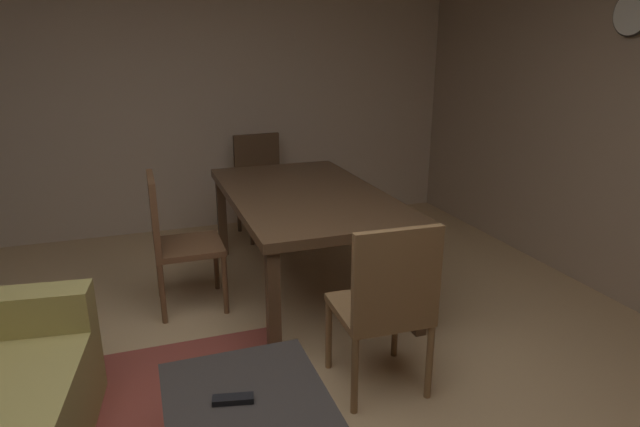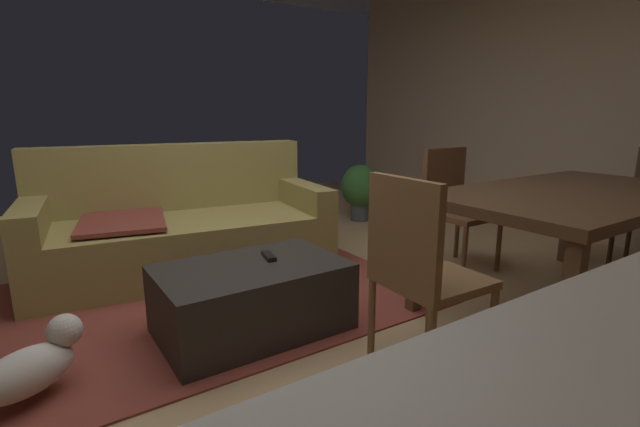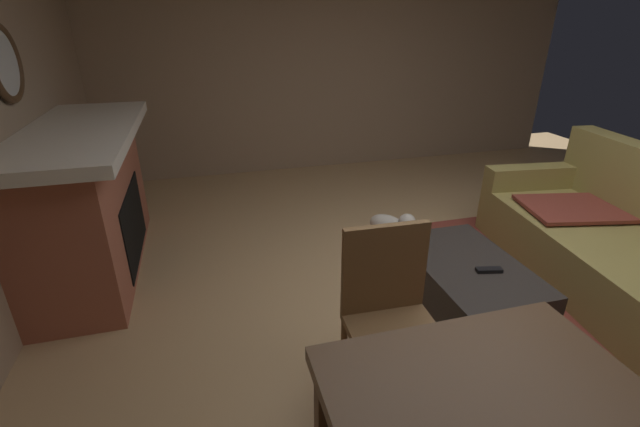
{
  "view_description": "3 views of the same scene",
  "coord_description": "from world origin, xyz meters",
  "px_view_note": "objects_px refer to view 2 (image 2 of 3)",
  "views": [
    {
      "loc": [
        -1.69,
        0.21,
        1.71
      ],
      "look_at": [
        0.49,
        -0.56,
        0.98
      ],
      "focal_mm": 29.68,
      "sensor_mm": 36.0,
      "label": 1
    },
    {
      "loc": [
        -1.05,
        -2.24,
        1.2
      ],
      "look_at": [
        0.13,
        -0.48,
        0.72
      ],
      "focal_mm": 25.22,
      "sensor_mm": 36.0,
      "label": 2
    },
    {
      "loc": [
        2.0,
        -1.67,
        1.83
      ],
      "look_at": [
        -0.19,
        -1.07,
        0.8
      ],
      "focal_mm": 24.31,
      "sensor_mm": 36.0,
      "label": 3
    }
  ],
  "objects_px": {
    "dining_chair_west": "(419,264)",
    "dining_chair_north": "(454,201)",
    "couch": "(182,228)",
    "tv_remote": "(269,256)",
    "dining_table": "(575,201)",
    "small_dog": "(33,365)",
    "potted_plant": "(361,188)",
    "ottoman_coffee_table": "(252,298)"
  },
  "relations": [
    {
      "from": "tv_remote",
      "to": "small_dog",
      "type": "bearing_deg",
      "value": -162.08
    },
    {
      "from": "tv_remote",
      "to": "dining_chair_north",
      "type": "distance_m",
      "value": 1.67
    },
    {
      "from": "couch",
      "to": "tv_remote",
      "type": "relative_size",
      "value": 14.03
    },
    {
      "from": "couch",
      "to": "dining_chair_north",
      "type": "bearing_deg",
      "value": -32.3
    },
    {
      "from": "couch",
      "to": "dining_table",
      "type": "height_order",
      "value": "couch"
    },
    {
      "from": "dining_chair_north",
      "to": "dining_table",
      "type": "bearing_deg",
      "value": -90.02
    },
    {
      "from": "ottoman_coffee_table",
      "to": "dining_chair_west",
      "type": "relative_size",
      "value": 1.07
    },
    {
      "from": "small_dog",
      "to": "dining_chair_west",
      "type": "bearing_deg",
      "value": -25.07
    },
    {
      "from": "potted_plant",
      "to": "dining_chair_west",
      "type": "bearing_deg",
      "value": -123.81
    },
    {
      "from": "couch",
      "to": "tv_remote",
      "type": "bearing_deg",
      "value": -84.15
    },
    {
      "from": "dining_table",
      "to": "small_dog",
      "type": "xyz_separation_m",
      "value": [
        -2.84,
        0.71,
        -0.51
      ]
    },
    {
      "from": "tv_remote",
      "to": "dining_table",
      "type": "height_order",
      "value": "dining_table"
    },
    {
      "from": "couch",
      "to": "dining_table",
      "type": "distance_m",
      "value": 2.74
    },
    {
      "from": "dining_table",
      "to": "small_dog",
      "type": "height_order",
      "value": "dining_table"
    },
    {
      "from": "couch",
      "to": "dining_table",
      "type": "xyz_separation_m",
      "value": [
        1.79,
        -2.04,
        0.35
      ]
    },
    {
      "from": "ottoman_coffee_table",
      "to": "dining_chair_west",
      "type": "xyz_separation_m",
      "value": [
        0.48,
        -0.77,
        0.33
      ]
    },
    {
      "from": "dining_table",
      "to": "dining_chair_north",
      "type": "height_order",
      "value": "dining_chair_north"
    },
    {
      "from": "ottoman_coffee_table",
      "to": "small_dog",
      "type": "height_order",
      "value": "ottoman_coffee_table"
    },
    {
      "from": "tv_remote",
      "to": "potted_plant",
      "type": "bearing_deg",
      "value": 52.24
    },
    {
      "from": "couch",
      "to": "potted_plant",
      "type": "xyz_separation_m",
      "value": [
        2.16,
        0.48,
        0.04
      ]
    },
    {
      "from": "ottoman_coffee_table",
      "to": "dining_chair_west",
      "type": "distance_m",
      "value": 0.97
    },
    {
      "from": "couch",
      "to": "potted_plant",
      "type": "distance_m",
      "value": 2.21
    },
    {
      "from": "dining_table",
      "to": "small_dog",
      "type": "distance_m",
      "value": 2.97
    },
    {
      "from": "tv_remote",
      "to": "small_dog",
      "type": "distance_m",
      "value": 1.2
    },
    {
      "from": "dining_chair_north",
      "to": "couch",
      "type": "bearing_deg",
      "value": 147.7
    },
    {
      "from": "couch",
      "to": "potted_plant",
      "type": "relative_size",
      "value": 3.55
    },
    {
      "from": "tv_remote",
      "to": "dining_chair_west",
      "type": "distance_m",
      "value": 0.9
    },
    {
      "from": "couch",
      "to": "ottoman_coffee_table",
      "type": "relative_size",
      "value": 2.25
    },
    {
      "from": "tv_remote",
      "to": "dining_table",
      "type": "bearing_deg",
      "value": -14.09
    },
    {
      "from": "dining_table",
      "to": "potted_plant",
      "type": "bearing_deg",
      "value": 81.61
    },
    {
      "from": "tv_remote",
      "to": "ottoman_coffee_table",
      "type": "bearing_deg",
      "value": -145.71
    },
    {
      "from": "tv_remote",
      "to": "small_dog",
      "type": "height_order",
      "value": "tv_remote"
    },
    {
      "from": "dining_chair_west",
      "to": "dining_table",
      "type": "bearing_deg",
      "value": -0.14
    },
    {
      "from": "ottoman_coffee_table",
      "to": "dining_table",
      "type": "distance_m",
      "value": 2.02
    },
    {
      "from": "dining_chair_west",
      "to": "couch",
      "type": "bearing_deg",
      "value": 102.97
    },
    {
      "from": "ottoman_coffee_table",
      "to": "dining_table",
      "type": "bearing_deg",
      "value": -23.26
    },
    {
      "from": "dining_chair_west",
      "to": "dining_chair_north",
      "type": "distance_m",
      "value": 1.6
    },
    {
      "from": "dining_chair_west",
      "to": "dining_chair_north",
      "type": "bearing_deg",
      "value": 34.63
    },
    {
      "from": "dining_table",
      "to": "small_dog",
      "type": "relative_size",
      "value": 4.02
    },
    {
      "from": "dining_chair_north",
      "to": "small_dog",
      "type": "distance_m",
      "value": 2.87
    },
    {
      "from": "tv_remote",
      "to": "dining_chair_north",
      "type": "xyz_separation_m",
      "value": [
        1.66,
        0.09,
        0.12
      ]
    },
    {
      "from": "tv_remote",
      "to": "dining_table",
      "type": "xyz_separation_m",
      "value": [
        1.66,
        -0.83,
        0.27
      ]
    }
  ]
}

